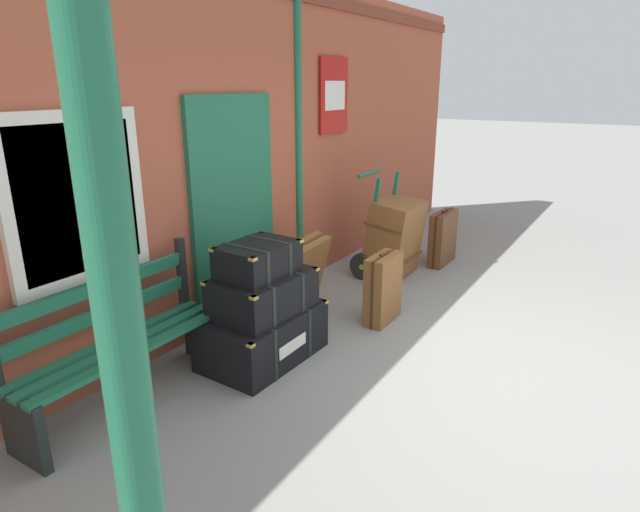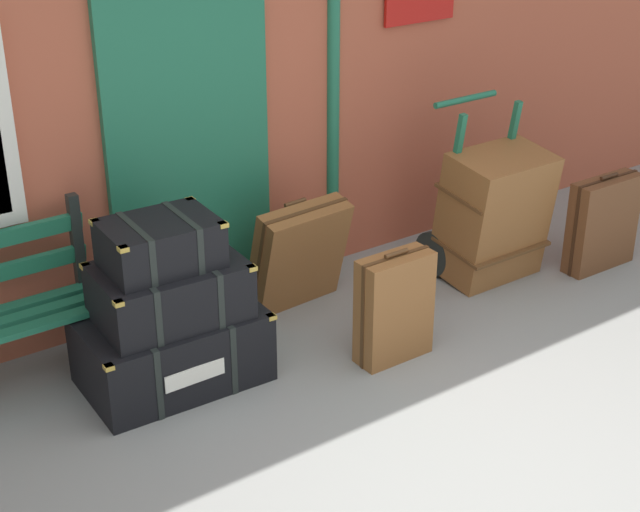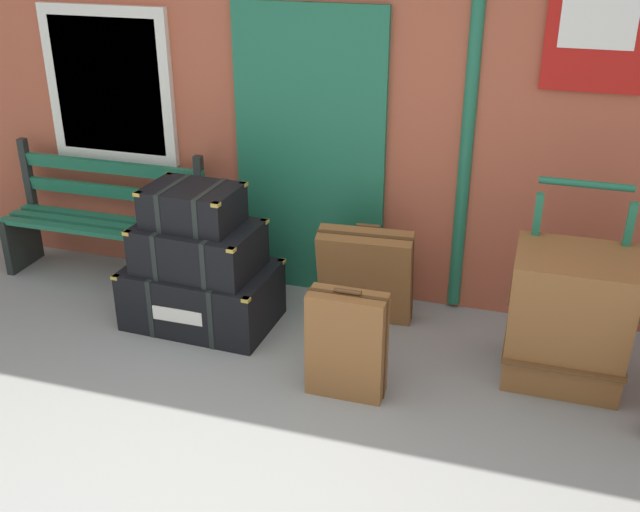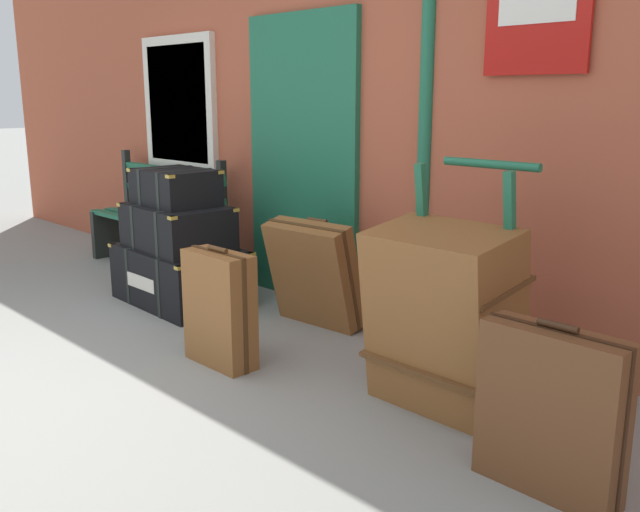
% 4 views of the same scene
% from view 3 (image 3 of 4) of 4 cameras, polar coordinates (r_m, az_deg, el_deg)
% --- Properties ---
extents(ground_plane, '(60.00, 60.00, 0.00)m').
position_cam_3_polar(ground_plane, '(3.93, -10.20, -18.31)').
color(ground_plane, gray).
extents(brick_facade, '(10.40, 0.35, 3.20)m').
position_cam_3_polar(brick_facade, '(5.40, 1.05, 13.55)').
color(brick_facade, '#AD5138').
rests_on(brick_facade, ground).
extents(platform_bench, '(1.60, 0.43, 1.01)m').
position_cam_3_polar(platform_bench, '(6.05, -15.96, 2.45)').
color(platform_bench, '#1E6647').
rests_on(platform_bench, ground).
extents(steamer_trunk_base, '(1.03, 0.69, 0.43)m').
position_cam_3_polar(steamer_trunk_base, '(5.31, -8.92, -2.90)').
color(steamer_trunk_base, black).
rests_on(steamer_trunk_base, ground).
extents(steamer_trunk_middle, '(0.84, 0.60, 0.33)m').
position_cam_3_polar(steamer_trunk_middle, '(5.14, -9.19, 0.67)').
color(steamer_trunk_middle, black).
rests_on(steamer_trunk_middle, steamer_trunk_base).
extents(steamer_trunk_top, '(0.63, 0.48, 0.27)m').
position_cam_3_polar(steamer_trunk_top, '(5.05, -9.62, 3.78)').
color(steamer_trunk_top, black).
rests_on(steamer_trunk_top, steamer_trunk_middle).
extents(porters_trolley, '(0.71, 0.56, 1.21)m').
position_cam_3_polar(porters_trolley, '(4.91, 18.04, -5.58)').
color(porters_trolley, black).
rests_on(porters_trolley, ground).
extents(large_brown_trunk, '(0.70, 0.55, 0.93)m').
position_cam_3_polar(large_brown_trunk, '(4.67, 18.31, -4.60)').
color(large_brown_trunk, brown).
rests_on(large_brown_trunk, ground).
extents(suitcase_slate, '(0.47, 0.19, 0.70)m').
position_cam_3_polar(suitcase_slate, '(4.45, 2.04, -6.71)').
color(suitcase_slate, brown).
rests_on(suitcase_slate, ground).
extents(suitcase_beige, '(0.66, 0.40, 0.73)m').
position_cam_3_polar(suitcase_beige, '(5.18, 3.49, -1.48)').
color(suitcase_beige, brown).
rests_on(suitcase_beige, ground).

